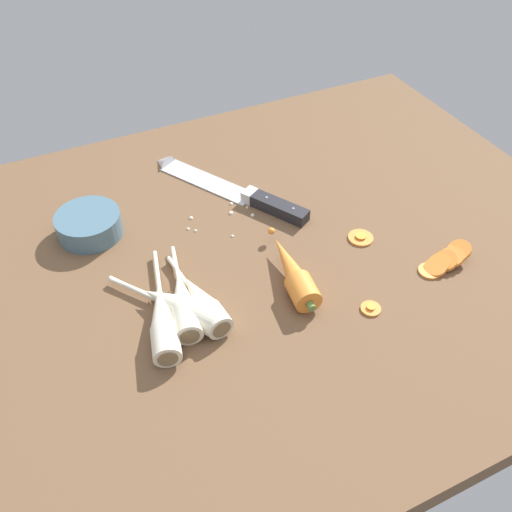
# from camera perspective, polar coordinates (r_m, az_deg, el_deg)

# --- Properties ---
(ground_plane) EXTENTS (1.20, 0.90, 0.04)m
(ground_plane) POSITION_cam_1_polar(r_m,az_deg,el_deg) (0.93, -0.52, -0.79)
(ground_plane) COLOR brown
(chefs_knife) EXTENTS (0.20, 0.32, 0.04)m
(chefs_knife) POSITION_cam_1_polar(r_m,az_deg,el_deg) (1.05, -3.25, 7.10)
(chefs_knife) COLOR silver
(chefs_knife) RESTS_ON ground_plane
(whole_carrot) EXTENTS (0.06, 0.19, 0.04)m
(whole_carrot) POSITION_cam_1_polar(r_m,az_deg,el_deg) (0.86, 3.82, -1.69)
(whole_carrot) COLOR orange
(whole_carrot) RESTS_ON ground_plane
(parsnip_front) EXTENTS (0.13, 0.18, 0.04)m
(parsnip_front) POSITION_cam_1_polar(r_m,az_deg,el_deg) (0.82, -7.86, -5.23)
(parsnip_front) COLOR silver
(parsnip_front) RESTS_ON ground_plane
(parsnip_mid_left) EXTENTS (0.05, 0.18, 0.04)m
(parsnip_mid_left) POSITION_cam_1_polar(r_m,az_deg,el_deg) (0.82, -5.49, -4.79)
(parsnip_mid_left) COLOR silver
(parsnip_mid_left) RESTS_ON ground_plane
(parsnip_mid_right) EXTENTS (0.13, 0.16, 0.04)m
(parsnip_mid_right) POSITION_cam_1_polar(r_m,az_deg,el_deg) (0.82, -7.96, -4.96)
(parsnip_mid_right) COLOR silver
(parsnip_mid_right) RESTS_ON ground_plane
(parsnip_back) EXTENTS (0.06, 0.20, 0.04)m
(parsnip_back) POSITION_cam_1_polar(r_m,az_deg,el_deg) (0.83, -7.45, -4.81)
(parsnip_back) COLOR silver
(parsnip_back) RESTS_ON ground_plane
(parsnip_outer) EXTENTS (0.07, 0.22, 0.04)m
(parsnip_outer) POSITION_cam_1_polar(r_m,az_deg,el_deg) (0.81, -9.53, -6.32)
(parsnip_outer) COLOR silver
(parsnip_outer) RESTS_ON ground_plane
(carrot_slice_stack) EXTENTS (0.10, 0.04, 0.03)m
(carrot_slice_stack) POSITION_cam_1_polar(r_m,az_deg,el_deg) (0.95, 18.86, -0.40)
(carrot_slice_stack) COLOR orange
(carrot_slice_stack) RESTS_ON ground_plane
(carrot_slice_stray_near) EXTENTS (0.03, 0.03, 0.01)m
(carrot_slice_stray_near) POSITION_cam_1_polar(r_m,az_deg,el_deg) (0.85, 11.68, -5.22)
(carrot_slice_stray_near) COLOR orange
(carrot_slice_stray_near) RESTS_ON ground_plane
(carrot_slice_stray_mid) EXTENTS (0.04, 0.04, 0.01)m
(carrot_slice_stray_mid) POSITION_cam_1_polar(r_m,az_deg,el_deg) (0.96, 10.67, 1.92)
(carrot_slice_stray_mid) COLOR orange
(carrot_slice_stray_mid) RESTS_ON ground_plane
(prep_bowl) EXTENTS (0.11, 0.11, 0.04)m
(prep_bowl) POSITION_cam_1_polar(r_m,az_deg,el_deg) (0.99, -16.75, 3.17)
(prep_bowl) COLOR slate
(prep_bowl) RESTS_ON ground_plane
(mince_crumbs) EXTENTS (0.16, 0.11, 0.01)m
(mince_crumbs) POSITION_cam_1_polar(r_m,az_deg,el_deg) (1.01, -2.18, 4.92)
(mince_crumbs) COLOR silver
(mince_crumbs) RESTS_ON ground_plane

